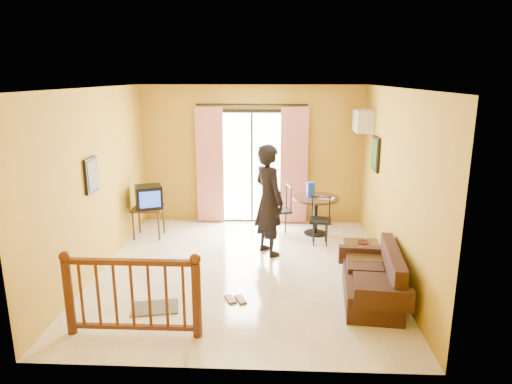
{
  "coord_description": "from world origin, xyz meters",
  "views": [
    {
      "loc": [
        0.5,
        -6.63,
        2.97
      ],
      "look_at": [
        0.19,
        0.2,
        1.22
      ],
      "focal_mm": 32.0,
      "sensor_mm": 36.0,
      "label": 1
    }
  ],
  "objects_px": {
    "television": "(149,197)",
    "coffee_table": "(364,258)",
    "standing_person": "(269,200)",
    "dining_table": "(316,205)",
    "sofa": "(375,282)"
  },
  "relations": [
    {
      "from": "television",
      "to": "sofa",
      "type": "bearing_deg",
      "value": -53.85
    },
    {
      "from": "television",
      "to": "standing_person",
      "type": "height_order",
      "value": "standing_person"
    },
    {
      "from": "coffee_table",
      "to": "standing_person",
      "type": "xyz_separation_m",
      "value": [
        -1.47,
        0.85,
        0.66
      ]
    },
    {
      "from": "dining_table",
      "to": "coffee_table",
      "type": "xyz_separation_m",
      "value": [
        0.59,
        -1.87,
        -0.29
      ]
    },
    {
      "from": "television",
      "to": "sofa",
      "type": "height_order",
      "value": "television"
    },
    {
      "from": "dining_table",
      "to": "sofa",
      "type": "distance_m",
      "value": 2.74
    },
    {
      "from": "dining_table",
      "to": "standing_person",
      "type": "xyz_separation_m",
      "value": [
        -0.88,
        -1.02,
        0.37
      ]
    },
    {
      "from": "television",
      "to": "coffee_table",
      "type": "height_order",
      "value": "television"
    },
    {
      "from": "coffee_table",
      "to": "standing_person",
      "type": "height_order",
      "value": "standing_person"
    },
    {
      "from": "television",
      "to": "standing_person",
      "type": "relative_size",
      "value": 0.31
    },
    {
      "from": "television",
      "to": "dining_table",
      "type": "bearing_deg",
      "value": -15.9
    },
    {
      "from": "television",
      "to": "sofa",
      "type": "distance_m",
      "value": 4.43
    },
    {
      "from": "television",
      "to": "sofa",
      "type": "xyz_separation_m",
      "value": [
        3.72,
        -2.36,
        -0.51
      ]
    },
    {
      "from": "coffee_table",
      "to": "standing_person",
      "type": "distance_m",
      "value": 1.82
    },
    {
      "from": "coffee_table",
      "to": "sofa",
      "type": "height_order",
      "value": "sofa"
    }
  ]
}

